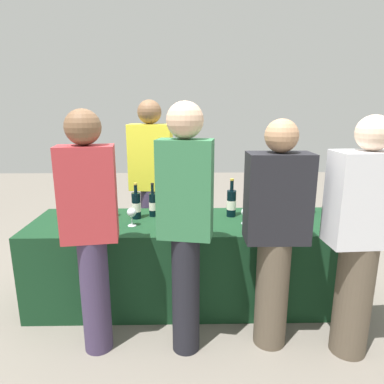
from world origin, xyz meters
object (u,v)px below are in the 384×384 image
Objects in this scene: wine_bottle_6 at (256,202)px; wine_glass_2 at (245,213)px; wine_bottle_4 at (153,204)px; wine_bottle_7 at (309,202)px; wine_glass_3 at (272,214)px; guest_0 at (90,225)px; guest_3 at (361,234)px; guest_1 at (185,220)px; wine_glass_0 at (95,216)px; wine_glass_1 at (132,213)px; server_pouring at (151,181)px; wine_bottle_3 at (136,205)px; wine_bottle_0 at (72,203)px; wine_bottle_2 at (107,206)px; wine_bottle_5 at (231,203)px; wine_bottle_1 at (96,201)px; guest_2 at (276,231)px.

wine_bottle_6 is 0.29m from wine_glass_2.
wine_bottle_7 reaches higher than wine_bottle_4.
guest_0 reaches higher than wine_glass_3.
wine_bottle_4 is 0.18× the size of guest_3.
guest_1 reaches higher than guest_0.
wine_glass_0 is 1.91m from guest_3.
wine_glass_1 is 0.09× the size of server_pouring.
wine_bottle_3 is 1.05m from wine_bottle_6.
wine_bottle_2 is at bearing -10.05° from wine_bottle_0.
wine_bottle_2 is at bearing 64.24° from server_pouring.
wine_glass_2 is (0.77, -0.22, -0.01)m from wine_bottle_4.
wine_bottle_5 is 0.91m from server_pouring.
guest_3 reaches higher than wine_bottle_1.
wine_bottle_3 reaches higher than wine_bottle_2.
wine_bottle_4 is 0.19× the size of guest_2.
wine_bottle_1 is 0.39m from wine_bottle_3.
wine_glass_1 is at bearing -25.33° from wine_bottle_0.
guest_2 is (-0.02, -0.76, 0.02)m from wine_bottle_6.
wine_bottle_7 is 1.56m from wine_glass_1.
guest_1 is at bearing -59.64° from wine_bottle_3.
wine_bottle_5 is (1.19, -0.07, -0.00)m from wine_bottle_1.
wine_bottle_4 reaches higher than wine_glass_1.
guest_1 is (-0.68, -0.46, 0.11)m from wine_glass_3.
wine_bottle_3 is 0.18× the size of guest_1.
wine_bottle_1 is 0.20× the size of guest_0.
wine_bottle_0 reaches higher than wine_glass_0.
guest_2 is (1.03, -0.47, 0.02)m from wine_glass_1.
wine_bottle_2 is 0.64m from server_pouring.
wine_glass_1 is (0.28, 0.06, 0.00)m from wine_glass_0.
wine_bottle_7 is at bearing -0.55° from wine_bottle_1.
wine_glass_2 is 0.86× the size of wine_glass_3.
wine_bottle_0 is at bearing -166.50° from wine_bottle_1.
wine_bottle_4 is 1.01m from wine_glass_3.
wine_bottle_6 is at bearing -0.79° from wine_bottle_1.
guest_2 reaches higher than wine_bottle_3.
wine_bottle_6 is 0.18× the size of guest_1.
wine_glass_0 is at bearing 70.72° from server_pouring.
wine_bottle_5 is at bearing 15.75° from wine_glass_1.
guest_0 is (-1.24, -0.79, 0.08)m from wine_bottle_6.
wine_bottle_5 reaches higher than wine_bottle_7.
wine_glass_0 is 0.09× the size of guest_1.
wine_bottle_2 is 0.31m from wine_glass_1.
wine_glass_2 is 0.08× the size of guest_0.
wine_glass_3 is 0.09× the size of server_pouring.
wine_bottle_1 is 0.16m from wine_bottle_2.
wine_bottle_2 is (0.31, -0.06, -0.01)m from wine_bottle_0.
wine_glass_3 is (0.19, -0.10, 0.02)m from wine_glass_2.
wine_bottle_2 is 0.18× the size of guest_0.
wine_bottle_2 is 1.37m from wine_glass_3.
guest_1 is (-0.40, -0.76, 0.10)m from wine_bottle_5.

